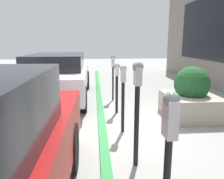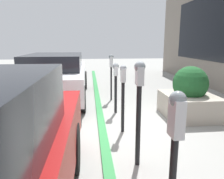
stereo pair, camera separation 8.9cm
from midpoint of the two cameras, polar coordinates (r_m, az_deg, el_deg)
The scene contains 9 objects.
ground_plane at distance 4.52m, azimuth -2.02°, elevation -11.09°, with size 40.00×40.00×0.00m, color #999993.
curb_strip at distance 4.51m, azimuth -3.06°, elevation -10.89°, with size 19.00×0.16×0.04m.
parking_meter_nearest at distance 1.93m, azimuth 14.81°, elevation -13.11°, with size 0.16×0.14×1.42m.
parking_meter_second at distance 3.07m, azimuth 6.25°, elevation -1.81°, with size 0.18×0.15×1.54m.
parking_meter_middle at distance 4.27m, azimuth 2.30°, elevation 0.43°, with size 0.15×0.13×1.36m.
parking_meter_fourth at distance 5.49m, azimuth 0.51°, elevation 2.98°, with size 0.19×0.16×1.28m.
parking_meter_farthest at distance 6.71m, azimuth -0.59°, elevation 6.09°, with size 0.17×0.15×1.43m.
planter_box at distance 5.60m, azimuth 19.12°, elevation -1.80°, with size 1.32×1.18×1.24m.
parked_car_middle at distance 7.12m, azimuth -14.75°, elevation 3.68°, with size 4.77×1.87×1.44m.
Camera 2 is at (-4.14, 0.32, 1.79)m, focal length 35.00 mm.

